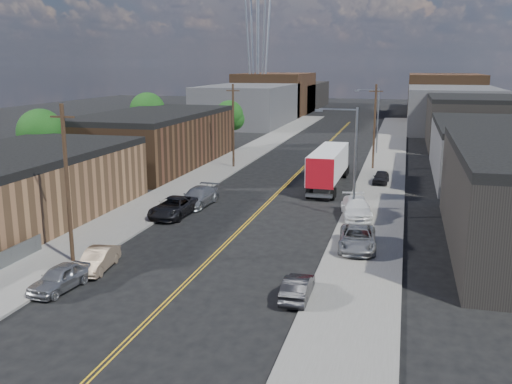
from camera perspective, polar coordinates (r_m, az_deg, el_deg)
The scene contains 32 objects.
ground at distance 81.92m, azimuth 6.33°, elevation 3.99°, with size 260.00×260.00×0.00m, color black.
centerline at distance 67.32m, azimuth 4.44°, elevation 2.14°, with size 0.32×120.00×0.01m, color gold.
sidewalk_left at distance 69.58m, azimuth -3.28°, elevation 2.56°, with size 5.00×140.00×0.15m, color slate.
sidewalk_right at distance 66.32m, azimuth 12.55°, elevation 1.77°, with size 5.00×140.00×0.15m, color slate.
warehouse_tan at distance 49.26m, azimuth -22.75°, elevation 0.58°, with size 12.00×22.00×5.60m.
warehouse_brown at distance 71.25m, azimuth -10.11°, elevation 5.25°, with size 12.00×26.00×6.60m.
industrial_right_b at distance 67.58m, azimuth 23.37°, elevation 3.79°, with size 14.00×24.00×6.10m.
industrial_right_c at distance 93.11m, azimuth 21.13°, elevation 6.62°, with size 14.00×22.00×7.60m.
skyline_left_a at distance 119.71m, azimuth -0.71°, elevation 8.73°, with size 16.00×30.00×8.00m, color #3C3D3F.
skyline_right_a at distance 115.74m, azimuth 18.95°, elevation 7.91°, with size 16.00×30.00×8.00m, color #3C3D3F.
skyline_left_b at distance 143.87m, azimuth 1.97°, elevation 9.79°, with size 16.00×26.00×10.00m, color #432C1B.
skyline_right_b at distance 140.58m, azimuth 18.29°, elevation 9.10°, with size 16.00×26.00×10.00m, color #432C1B.
skyline_left_c at distance 163.48m, azimuth 3.54°, elevation 9.60°, with size 16.00×40.00×7.00m, color black.
skyline_right_c at distance 160.60m, azimuth 17.85°, elevation 8.96°, with size 16.00×40.00×7.00m, color black.
streetlight_near at distance 45.86m, azimuth 9.42°, elevation 3.78°, with size 3.39×0.25×9.00m.
streetlight_far at distance 80.55m, azimuth 11.82°, elevation 7.47°, with size 3.39×0.25×9.00m.
utility_pole_left_near at distance 36.81m, azimuth -18.36°, elevation 0.83°, with size 1.60×0.26×10.00m.
utility_pole_left_far at distance 68.49m, azimuth -2.29°, elevation 6.69°, with size 1.60×0.26×10.00m.
utility_pole_right at distance 68.61m, azimuth 11.77°, elevation 6.45°, with size 1.60×0.26×10.00m.
tree_left_near at distance 61.92m, azimuth -20.66°, elevation 5.28°, with size 4.85×4.76×7.91m.
tree_left_mid at distance 83.44m, azimuth -10.75°, elevation 7.80°, with size 5.10×5.04×8.37m.
tree_left_far at distance 86.39m, azimuth -2.65°, elevation 7.55°, with size 4.35×4.20×6.97m.
semi_truck at distance 59.19m, azimuth 7.43°, elevation 2.82°, with size 2.76×15.12×3.95m.
car_left_a at distance 33.76m, azimuth -19.02°, elevation -8.11°, with size 1.66×4.14×1.41m, color #939497.
car_left_b at distance 36.19m, azimuth -15.54°, elevation -6.53°, with size 1.42×4.09×1.35m, color #9B8165.
car_left_c at distance 47.33m, azimuth -8.26°, elevation -1.51°, with size 2.61×5.66×1.57m, color black.
car_left_d at distance 50.63m, azimuth -5.81°, elevation -0.48°, with size 2.28×5.60×1.62m, color #95979A.
car_right_oncoming at distance 30.88m, azimuth 4.17°, elevation -9.51°, with size 1.36×3.91×1.29m, color black.
car_right_lot_a at distance 38.88m, azimuth 10.11°, elevation -4.59°, with size 2.42×5.26×1.46m, color #96979A.
car_right_lot_b at distance 46.85m, azimuth 9.98°, elevation -1.54°, with size 2.19×5.38×1.56m, color white.
car_right_lot_c at distance 60.64m, azimuth 12.39°, elevation 1.46°, with size 1.51×3.75×1.28m, color black.
car_ahead_truck at distance 64.84m, azimuth 7.25°, elevation 2.40°, with size 2.69×5.84×1.62m, color black.
Camera 1 is at (11.68, -20.14, 12.30)m, focal length 40.00 mm.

